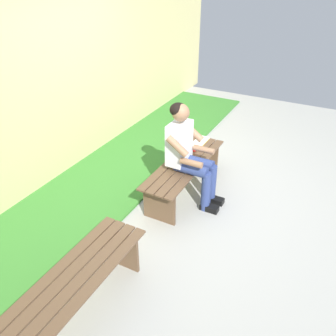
{
  "coord_description": "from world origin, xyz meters",
  "views": [
    {
      "loc": [
        3.4,
        1.56,
        2.62
      ],
      "look_at": [
        0.73,
        0.15,
        0.79
      ],
      "focal_mm": 37.49,
      "sensor_mm": 36.0,
      "label": 1
    }
  ],
  "objects_px": {
    "bench_far": "(73,289)",
    "apple": "(194,149)",
    "book_open": "(199,143)",
    "bench_near": "(185,170)",
    "person_seated": "(188,151)"
  },
  "relations": [
    {
      "from": "bench_far",
      "to": "apple",
      "type": "distance_m",
      "value": 2.39
    },
    {
      "from": "apple",
      "to": "book_open",
      "type": "relative_size",
      "value": 0.18
    },
    {
      "from": "apple",
      "to": "book_open",
      "type": "height_order",
      "value": "apple"
    },
    {
      "from": "bench_far",
      "to": "book_open",
      "type": "xyz_separation_m",
      "value": [
        -2.63,
        -0.05,
        0.12
      ]
    },
    {
      "from": "bench_far",
      "to": "book_open",
      "type": "height_order",
      "value": "book_open"
    },
    {
      "from": "bench_near",
      "to": "book_open",
      "type": "distance_m",
      "value": 0.57
    },
    {
      "from": "apple",
      "to": "person_seated",
      "type": "bearing_deg",
      "value": 14.85
    },
    {
      "from": "bench_near",
      "to": "person_seated",
      "type": "bearing_deg",
      "value": 38.39
    },
    {
      "from": "bench_near",
      "to": "bench_far",
      "type": "relative_size",
      "value": 1.0
    },
    {
      "from": "bench_near",
      "to": "apple",
      "type": "distance_m",
      "value": 0.34
    },
    {
      "from": "bench_near",
      "to": "person_seated",
      "type": "relative_size",
      "value": 1.25
    },
    {
      "from": "bench_far",
      "to": "person_seated",
      "type": "distance_m",
      "value": 1.99
    },
    {
      "from": "bench_near",
      "to": "person_seated",
      "type": "xyz_separation_m",
      "value": [
        0.13,
        0.1,
        0.35
      ]
    },
    {
      "from": "bench_near",
      "to": "book_open",
      "type": "bearing_deg",
      "value": -174.76
    },
    {
      "from": "bench_far",
      "to": "book_open",
      "type": "distance_m",
      "value": 2.63
    }
  ]
}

